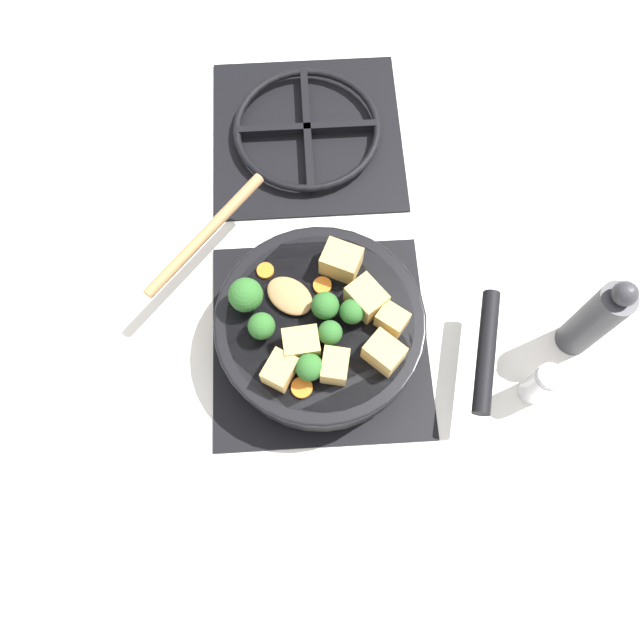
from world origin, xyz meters
TOP-DOWN VIEW (x-y plane):
  - ground_plane at (0.00, 0.00)m, footprint 2.40×2.40m
  - front_burner_grate at (0.00, 0.00)m, footprint 0.31×0.31m
  - rear_burner_grate at (0.00, 0.36)m, footprint 0.31×0.31m
  - skillet_pan at (0.00, -0.00)m, footprint 0.39×0.29m
  - wooden_spoon at (-0.10, 0.09)m, footprint 0.24×0.23m
  - tofu_cube_center_large at (0.09, -0.01)m, footprint 0.05×0.05m
  - tofu_cube_near_handle at (0.08, -0.06)m, footprint 0.06×0.06m
  - tofu_cube_east_chunk at (0.02, -0.07)m, footprint 0.04×0.05m
  - tofu_cube_west_chunk at (-0.05, -0.07)m, footprint 0.05×0.05m
  - tofu_cube_back_piece at (-0.03, -0.04)m, footprint 0.05×0.04m
  - tofu_cube_front_piece at (0.03, 0.08)m, footprint 0.06×0.06m
  - tofu_cube_mid_small at (0.06, 0.02)m, footprint 0.06×0.06m
  - broccoli_floret_near_spoon at (0.04, -0.00)m, footprint 0.03×0.03m
  - broccoli_floret_center_top at (0.01, 0.01)m, footprint 0.04×0.04m
  - broccoli_floret_east_rim at (-0.10, 0.03)m, footprint 0.05×0.05m
  - broccoli_floret_west_rim at (-0.08, -0.01)m, footprint 0.04×0.04m
  - broccoli_floret_north_edge at (0.01, -0.03)m, footprint 0.03×0.03m
  - broccoli_floret_south_cluster at (-0.02, -0.07)m, footprint 0.04×0.04m
  - carrot_slice_orange_thin at (-0.07, 0.08)m, footprint 0.02×0.02m
  - carrot_slice_near_center at (-0.03, -0.09)m, footprint 0.03×0.03m
  - carrot_slice_edge_slice at (0.01, 0.05)m, footprint 0.03×0.03m
  - pepper_mill at (0.37, -0.02)m, footprint 0.05×0.05m
  - salt_shaker at (0.29, -0.09)m, footprint 0.04×0.04m

SIDE VIEW (x-z plane):
  - ground_plane at x=0.00m, z-range 0.00..0.00m
  - front_burner_grate at x=0.00m, z-range 0.00..0.03m
  - rear_burner_grate at x=0.00m, z-range 0.00..0.03m
  - salt_shaker at x=0.29m, z-range 0.00..0.09m
  - skillet_pan at x=0.00m, z-range 0.03..0.09m
  - pepper_mill at x=0.37m, z-range -0.01..0.18m
  - carrot_slice_orange_thin at x=-0.07m, z-range 0.08..0.09m
  - carrot_slice_near_center at x=-0.03m, z-range 0.08..0.09m
  - carrot_slice_edge_slice at x=0.01m, z-range 0.08..0.09m
  - wooden_spoon at x=-0.10m, z-range 0.08..0.10m
  - tofu_cube_center_large at x=0.09m, z-range 0.08..0.11m
  - tofu_cube_east_chunk at x=0.02m, z-range 0.08..0.12m
  - tofu_cube_west_chunk at x=-0.05m, z-range 0.08..0.12m
  - tofu_cube_back_piece at x=-0.03m, z-range 0.08..0.12m
  - tofu_cube_near_handle at x=0.08m, z-range 0.08..0.12m
  - tofu_cube_mid_small at x=0.06m, z-range 0.08..0.12m
  - tofu_cube_front_piece at x=0.03m, z-range 0.08..0.12m
  - broccoli_floret_north_edge at x=0.01m, z-range 0.09..0.13m
  - broccoli_floret_near_spoon at x=0.04m, z-range 0.09..0.13m
  - broccoli_floret_south_cluster at x=-0.02m, z-range 0.09..0.13m
  - broccoli_floret_west_rim at x=-0.08m, z-range 0.09..0.13m
  - broccoli_floret_center_top at x=0.01m, z-range 0.09..0.13m
  - broccoli_floret_east_rim at x=-0.10m, z-range 0.09..0.14m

